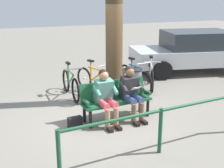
{
  "coord_description": "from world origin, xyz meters",
  "views": [
    {
      "loc": [
        2.1,
        5.99,
        2.75
      ],
      "look_at": [
        -0.3,
        -0.12,
        0.75
      ],
      "focal_mm": 47.97,
      "sensor_mm": 36.0,
      "label": 1
    }
  ],
  "objects_px": {
    "litter_bin": "(135,84)",
    "bicycle_black": "(70,84)",
    "bench": "(115,97)",
    "tree_trunk": "(114,40)",
    "person_companion": "(105,95)",
    "bicycle_orange": "(135,78)",
    "handbag": "(75,122)",
    "person_reading": "(131,90)",
    "bicycle_blue": "(151,76)",
    "parked_car": "(193,50)",
    "bicycle_silver": "(113,78)",
    "bicycle_red": "(95,81)"
  },
  "relations": [
    {
      "from": "bicycle_orange",
      "to": "parked_car",
      "type": "distance_m",
      "value": 3.15
    },
    {
      "from": "litter_bin",
      "to": "bicycle_silver",
      "type": "xyz_separation_m",
      "value": [
        0.31,
        -0.83,
        -0.04
      ]
    },
    {
      "from": "litter_bin",
      "to": "bicycle_blue",
      "type": "bearing_deg",
      "value": -142.12
    },
    {
      "from": "bicycle_blue",
      "to": "bench",
      "type": "bearing_deg",
      "value": -22.01
    },
    {
      "from": "bicycle_silver",
      "to": "litter_bin",
      "type": "bearing_deg",
      "value": 40.83
    },
    {
      "from": "handbag",
      "to": "bicycle_red",
      "type": "relative_size",
      "value": 0.19
    },
    {
      "from": "tree_trunk",
      "to": "bicycle_black",
      "type": "distance_m",
      "value": 1.77
    },
    {
      "from": "bicycle_blue",
      "to": "bicycle_red",
      "type": "height_order",
      "value": "same"
    },
    {
      "from": "bicycle_orange",
      "to": "litter_bin",
      "type": "bearing_deg",
      "value": -34.76
    },
    {
      "from": "handbag",
      "to": "bicycle_black",
      "type": "height_order",
      "value": "bicycle_black"
    },
    {
      "from": "tree_trunk",
      "to": "bicycle_black",
      "type": "xyz_separation_m",
      "value": [
        0.99,
        -0.76,
        -1.26
      ]
    },
    {
      "from": "bicycle_blue",
      "to": "parked_car",
      "type": "height_order",
      "value": "parked_car"
    },
    {
      "from": "person_companion",
      "to": "bicycle_orange",
      "type": "height_order",
      "value": "person_companion"
    },
    {
      "from": "person_companion",
      "to": "litter_bin",
      "type": "bearing_deg",
      "value": -141.14
    },
    {
      "from": "bench",
      "to": "bicycle_red",
      "type": "relative_size",
      "value": 1.03
    },
    {
      "from": "tree_trunk",
      "to": "bicycle_orange",
      "type": "xyz_separation_m",
      "value": [
        -0.93,
        -0.68,
        -1.26
      ]
    },
    {
      "from": "handbag",
      "to": "tree_trunk",
      "type": "bearing_deg",
      "value": -138.2
    },
    {
      "from": "tree_trunk",
      "to": "bicycle_red",
      "type": "relative_size",
      "value": 2.04
    },
    {
      "from": "bicycle_blue",
      "to": "bicycle_red",
      "type": "relative_size",
      "value": 0.98
    },
    {
      "from": "bicycle_silver",
      "to": "parked_car",
      "type": "height_order",
      "value": "parked_car"
    },
    {
      "from": "litter_bin",
      "to": "person_companion",
      "type": "bearing_deg",
      "value": 44.33
    },
    {
      "from": "handbag",
      "to": "bicycle_orange",
      "type": "distance_m",
      "value": 3.02
    },
    {
      "from": "bench",
      "to": "bicycle_blue",
      "type": "distance_m",
      "value": 2.57
    },
    {
      "from": "person_companion",
      "to": "bicycle_orange",
      "type": "xyz_separation_m",
      "value": [
        -1.63,
        -1.94,
        -0.3
      ]
    },
    {
      "from": "person_reading",
      "to": "bicycle_orange",
      "type": "relative_size",
      "value": 0.72
    },
    {
      "from": "bicycle_blue",
      "to": "person_companion",
      "type": "bearing_deg",
      "value": -23.34
    },
    {
      "from": "person_reading",
      "to": "bicycle_black",
      "type": "relative_size",
      "value": 0.71
    },
    {
      "from": "handbag",
      "to": "bicycle_black",
      "type": "relative_size",
      "value": 0.18
    },
    {
      "from": "litter_bin",
      "to": "bicycle_black",
      "type": "bearing_deg",
      "value": -24.33
    },
    {
      "from": "bicycle_silver",
      "to": "bicycle_red",
      "type": "distance_m",
      "value": 0.56
    },
    {
      "from": "person_companion",
      "to": "bicycle_black",
      "type": "xyz_separation_m",
      "value": [
        0.28,
        -2.02,
        -0.3
      ]
    },
    {
      "from": "bench",
      "to": "bicycle_blue",
      "type": "relative_size",
      "value": 1.06
    },
    {
      "from": "bicycle_orange",
      "to": "bench",
      "type": "bearing_deg",
      "value": -46.4
    },
    {
      "from": "bench",
      "to": "person_reading",
      "type": "height_order",
      "value": "person_reading"
    },
    {
      "from": "handbag",
      "to": "bicycle_red",
      "type": "xyz_separation_m",
      "value": [
        -1.14,
        -2.06,
        0.24
      ]
    },
    {
      "from": "handbag",
      "to": "bicycle_orange",
      "type": "relative_size",
      "value": 0.18
    },
    {
      "from": "handbag",
      "to": "parked_car",
      "type": "height_order",
      "value": "parked_car"
    },
    {
      "from": "bicycle_silver",
      "to": "person_reading",
      "type": "bearing_deg",
      "value": 10.06
    },
    {
      "from": "person_companion",
      "to": "bicycle_red",
      "type": "relative_size",
      "value": 0.76
    },
    {
      "from": "litter_bin",
      "to": "handbag",
      "type": "bearing_deg",
      "value": 32.38
    },
    {
      "from": "tree_trunk",
      "to": "litter_bin",
      "type": "xyz_separation_m",
      "value": [
        -0.62,
        -0.03,
        -1.22
      ]
    },
    {
      "from": "tree_trunk",
      "to": "bicycle_red",
      "type": "bearing_deg",
      "value": -72.85
    },
    {
      "from": "person_reading",
      "to": "litter_bin",
      "type": "xyz_separation_m",
      "value": [
        -0.69,
        -1.23,
        -0.27
      ]
    },
    {
      "from": "bench",
      "to": "person_reading",
      "type": "bearing_deg",
      "value": 152.66
    },
    {
      "from": "bench",
      "to": "bicycle_blue",
      "type": "height_order",
      "value": "bicycle_blue"
    },
    {
      "from": "bicycle_blue",
      "to": "litter_bin",
      "type": "bearing_deg",
      "value": -27.41
    },
    {
      "from": "bench",
      "to": "tree_trunk",
      "type": "relative_size",
      "value": 0.5
    },
    {
      "from": "bicycle_blue",
      "to": "bicycle_black",
      "type": "relative_size",
      "value": 0.92
    },
    {
      "from": "bench",
      "to": "handbag",
      "type": "distance_m",
      "value": 1.08
    },
    {
      "from": "bicycle_blue",
      "to": "bicycle_black",
      "type": "distance_m",
      "value": 2.46
    }
  ]
}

